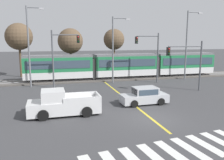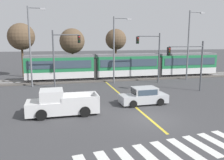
{
  "view_description": "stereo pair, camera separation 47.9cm",
  "coord_description": "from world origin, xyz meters",
  "px_view_note": "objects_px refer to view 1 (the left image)",
  "views": [
    {
      "loc": [
        -6.97,
        -15.27,
        5.76
      ],
      "look_at": [
        -0.95,
        7.82,
        1.6
      ],
      "focal_mm": 38.0,
      "sensor_mm": 36.0,
      "label": 1
    },
    {
      "loc": [
        -6.51,
        -15.38,
        5.76
      ],
      "look_at": [
        -0.95,
        7.82,
        1.6
      ],
      "focal_mm": 38.0,
      "sensor_mm": 36.0,
      "label": 2
    }
  ],
  "objects_px": {
    "traffic_light_far_right": "(151,51)",
    "street_lamp_east": "(188,41)",
    "light_rail_tram": "(125,65)",
    "traffic_light_far_left": "(61,51)",
    "bare_tree_east": "(114,40)",
    "pickup_truck": "(63,104)",
    "traffic_light_mid_right": "(189,59)",
    "bare_tree_far_west": "(19,37)",
    "street_lamp_west": "(30,42)",
    "sedan_crossing": "(144,96)",
    "bare_tree_west": "(70,41)",
    "street_lamp_centre": "(115,46)"
  },
  "relations": [
    {
      "from": "pickup_truck",
      "to": "bare_tree_east",
      "type": "relative_size",
      "value": 0.74
    },
    {
      "from": "light_rail_tram",
      "to": "traffic_light_mid_right",
      "type": "distance_m",
      "value": 10.75
    },
    {
      "from": "traffic_light_far_right",
      "to": "street_lamp_west",
      "type": "xyz_separation_m",
      "value": [
        -14.89,
        1.11,
        1.08
      ]
    },
    {
      "from": "pickup_truck",
      "to": "traffic_light_far_left",
      "type": "bearing_deg",
      "value": 87.2
    },
    {
      "from": "sedan_crossing",
      "to": "traffic_light_mid_right",
      "type": "height_order",
      "value": "traffic_light_mid_right"
    },
    {
      "from": "sedan_crossing",
      "to": "street_lamp_centre",
      "type": "distance_m",
      "value": 11.32
    },
    {
      "from": "traffic_light_far_left",
      "to": "traffic_light_mid_right",
      "type": "bearing_deg",
      "value": -22.6
    },
    {
      "from": "traffic_light_far_left",
      "to": "bare_tree_east",
      "type": "xyz_separation_m",
      "value": [
        8.87,
        9.27,
        1.27
      ]
    },
    {
      "from": "traffic_light_mid_right",
      "to": "traffic_light_far_right",
      "type": "distance_m",
      "value": 6.14
    },
    {
      "from": "pickup_truck",
      "to": "bare_tree_west",
      "type": "distance_m",
      "value": 19.39
    },
    {
      "from": "bare_tree_far_west",
      "to": "light_rail_tram",
      "type": "bearing_deg",
      "value": -20.19
    },
    {
      "from": "street_lamp_east",
      "to": "bare_tree_east",
      "type": "relative_size",
      "value": 1.3
    },
    {
      "from": "traffic_light_mid_right",
      "to": "bare_tree_west",
      "type": "xyz_separation_m",
      "value": [
        -11.54,
        13.72,
        1.77
      ]
    },
    {
      "from": "street_lamp_east",
      "to": "sedan_crossing",
      "type": "bearing_deg",
      "value": -135.32
    },
    {
      "from": "traffic_light_mid_right",
      "to": "traffic_light_far_right",
      "type": "height_order",
      "value": "traffic_light_far_right"
    },
    {
      "from": "traffic_light_far_right",
      "to": "pickup_truck",
      "type": "bearing_deg",
      "value": -137.8
    },
    {
      "from": "traffic_light_far_right",
      "to": "traffic_light_far_left",
      "type": "relative_size",
      "value": 0.96
    },
    {
      "from": "traffic_light_far_right",
      "to": "bare_tree_far_west",
      "type": "height_order",
      "value": "bare_tree_far_west"
    },
    {
      "from": "sedan_crossing",
      "to": "light_rail_tram",
      "type": "bearing_deg",
      "value": 79.43
    },
    {
      "from": "sedan_crossing",
      "to": "street_lamp_east",
      "type": "relative_size",
      "value": 0.44
    },
    {
      "from": "street_lamp_west",
      "to": "street_lamp_centre",
      "type": "height_order",
      "value": "street_lamp_west"
    },
    {
      "from": "street_lamp_centre",
      "to": "bare_tree_far_west",
      "type": "height_order",
      "value": "street_lamp_centre"
    },
    {
      "from": "sedan_crossing",
      "to": "traffic_light_mid_right",
      "type": "xyz_separation_m",
      "value": [
        6.6,
        3.62,
        2.93
      ]
    },
    {
      "from": "sedan_crossing",
      "to": "traffic_light_mid_right",
      "type": "distance_m",
      "value": 8.08
    },
    {
      "from": "traffic_light_far_right",
      "to": "traffic_light_mid_right",
      "type": "bearing_deg",
      "value": -71.52
    },
    {
      "from": "light_rail_tram",
      "to": "bare_tree_east",
      "type": "relative_size",
      "value": 3.81
    },
    {
      "from": "pickup_truck",
      "to": "bare_tree_west",
      "type": "relative_size",
      "value": 0.74
    },
    {
      "from": "bare_tree_east",
      "to": "bare_tree_far_west",
      "type": "bearing_deg",
      "value": 178.14
    },
    {
      "from": "traffic_light_far_left",
      "to": "bare_tree_east",
      "type": "distance_m",
      "value": 12.9
    },
    {
      "from": "street_lamp_east",
      "to": "traffic_light_far_left",
      "type": "bearing_deg",
      "value": -174.99
    },
    {
      "from": "traffic_light_far_left",
      "to": "bare_tree_west",
      "type": "bearing_deg",
      "value": 77.77
    },
    {
      "from": "street_lamp_west",
      "to": "traffic_light_mid_right",
      "type": "bearing_deg",
      "value": -22.32
    },
    {
      "from": "sedan_crossing",
      "to": "street_lamp_east",
      "type": "xyz_separation_m",
      "value": [
        10.81,
        10.7,
        4.69
      ]
    },
    {
      "from": "bare_tree_far_west",
      "to": "bare_tree_west",
      "type": "distance_m",
      "value": 7.61
    },
    {
      "from": "light_rail_tram",
      "to": "bare_tree_east",
      "type": "xyz_separation_m",
      "value": [
        -0.35,
        5.0,
        3.58
      ]
    },
    {
      "from": "street_lamp_west",
      "to": "street_lamp_east",
      "type": "distance_m",
      "value": 21.04
    },
    {
      "from": "traffic_light_mid_right",
      "to": "bare_tree_east",
      "type": "bearing_deg",
      "value": 106.69
    },
    {
      "from": "traffic_light_mid_right",
      "to": "bare_tree_east",
      "type": "distance_m",
      "value": 15.59
    },
    {
      "from": "sedan_crossing",
      "to": "street_lamp_east",
      "type": "distance_m",
      "value": 15.92
    },
    {
      "from": "bare_tree_west",
      "to": "traffic_light_mid_right",
      "type": "bearing_deg",
      "value": -49.94
    },
    {
      "from": "traffic_light_far_right",
      "to": "street_lamp_east",
      "type": "height_order",
      "value": "street_lamp_east"
    },
    {
      "from": "traffic_light_mid_right",
      "to": "traffic_light_far_right",
      "type": "relative_size",
      "value": 0.85
    },
    {
      "from": "light_rail_tram",
      "to": "street_lamp_centre",
      "type": "height_order",
      "value": "street_lamp_centre"
    },
    {
      "from": "street_lamp_centre",
      "to": "bare_tree_east",
      "type": "bearing_deg",
      "value": 75.43
    },
    {
      "from": "traffic_light_mid_right",
      "to": "traffic_light_far_left",
      "type": "relative_size",
      "value": 0.82
    },
    {
      "from": "traffic_light_mid_right",
      "to": "traffic_light_far_left",
      "type": "height_order",
      "value": "traffic_light_far_left"
    },
    {
      "from": "light_rail_tram",
      "to": "traffic_light_far_left",
      "type": "height_order",
      "value": "traffic_light_far_left"
    },
    {
      "from": "traffic_light_far_left",
      "to": "street_lamp_west",
      "type": "distance_m",
      "value": 3.9
    },
    {
      "from": "light_rail_tram",
      "to": "street_lamp_east",
      "type": "bearing_deg",
      "value": -18.24
    },
    {
      "from": "traffic_light_far_left",
      "to": "street_lamp_centre",
      "type": "distance_m",
      "value": 6.97
    }
  ]
}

